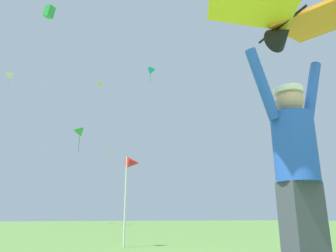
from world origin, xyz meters
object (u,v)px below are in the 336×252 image
Objects in this scene: distant_kite_yellow_low_right at (109,154)px; distant_kite_white_high_right at (10,76)px; distant_kite_green_mid_right at (49,12)px; held_stunt_kite at (285,19)px; marker_flag at (132,168)px; distant_kite_teal_high_left at (151,72)px; kite_flyer_person at (297,167)px; distant_kite_green_low_left at (80,133)px; distant_kite_yellow_overhead_distant at (100,84)px.

distant_kite_white_high_right is at bearing 170.24° from distant_kite_yellow_low_right.
distant_kite_yellow_low_right is (8.62, 9.53, -9.64)m from distant_kite_green_mid_right.
held_stunt_kite is 1.44× the size of distant_kite_green_mid_right.
marker_flag is at bearing -84.23° from distant_kite_white_high_right.
distant_kite_green_mid_right is 0.56× the size of distant_kite_teal_high_left.
kite_flyer_person is 32.81m from distant_kite_green_low_left.
distant_kite_teal_high_left is 1.14× the size of marker_flag.
distant_kite_green_mid_right is at bearing 90.79° from held_stunt_kite.
kite_flyer_person is 2.40× the size of distant_kite_yellow_overhead_distant.
distant_kite_yellow_overhead_distant is at bearing 165.72° from distant_kite_yellow_low_right.
held_stunt_kite is at bearing -94.26° from marker_flag.
distant_kite_yellow_overhead_distant reaches higher than kite_flyer_person.
distant_kite_yellow_low_right is at bearing 75.68° from kite_flyer_person.
kite_flyer_person is 0.71× the size of distant_kite_green_low_left.
marker_flag is (-4.36, -26.89, -7.67)m from distant_kite_green_low_left.
distant_kite_teal_high_left is (4.56, -4.31, 0.74)m from distant_kite_yellow_overhead_distant.
distant_kite_yellow_overhead_distant is at bearing 32.84° from distant_kite_green_low_left.
held_stunt_kite is at bearing -104.30° from distant_kite_yellow_low_right.
held_stunt_kite is 4.63m from marker_flag.
distant_kite_green_mid_right reaches higher than distant_kite_yellow_low_right.
distant_kite_green_low_left is (4.70, 31.46, 6.97)m from held_stunt_kite.
distant_kite_white_high_right is at bearing 94.47° from kite_flyer_person.
distant_kite_green_low_left is 1.34× the size of distant_kite_teal_high_left.
distant_kite_green_low_left is at bearing 59.21° from distant_kite_green_mid_right.
distant_kite_yellow_low_right is at bearing 74.13° from marker_flag.
held_stunt_kite is (-0.01, -0.06, 1.32)m from kite_flyer_person.
distant_kite_yellow_overhead_distant is 6.32m from distant_kite_teal_high_left.
distant_kite_white_high_right is 13.71m from distant_kite_yellow_low_right.
distant_kite_green_mid_right is 16.06m from distant_kite_yellow_low_right.
distant_kite_white_high_right is at bearing 157.56° from distant_kite_teal_high_left.
distant_kite_yellow_overhead_distant is (6.95, 32.85, 14.98)m from kite_flyer_person.
held_stunt_kite is 0.81× the size of distant_kite_teal_high_left.
distant_kite_white_high_right reaches higher than marker_flag.
marker_flag is at bearing -105.87° from distant_kite_yellow_low_right.
kite_flyer_person is 3.20× the size of distant_kite_yellow_low_right.
kite_flyer_person is at bearing -89.19° from distant_kite_green_mid_right.
held_stunt_kite is at bearing -96.02° from kite_flyer_person.
distant_kite_green_low_left is at bearing -22.15° from distant_kite_white_high_right.
distant_kite_white_high_right is at bearing 157.85° from distant_kite_green_low_left.
distant_kite_yellow_overhead_distant reaches higher than distant_kite_green_low_left.
kite_flyer_person is at bearing -94.23° from marker_flag.
distant_kite_yellow_overhead_distant reaches higher than distant_kite_yellow_low_right.
distant_kite_white_high_right is (-2.69, 34.39, 14.49)m from kite_flyer_person.
distant_kite_green_mid_right reaches higher than held_stunt_kite.
distant_kite_yellow_overhead_distant is 32.46m from marker_flag.
distant_kite_green_low_left is 28.30m from marker_flag.
distant_kite_white_high_right is at bearing 170.88° from distant_kite_yellow_overhead_distant.
held_stunt_kite is at bearing -101.93° from distant_kite_yellow_overhead_distant.
distant_kite_green_mid_right reaches higher than marker_flag.
distant_kite_teal_high_left reaches higher than distant_kite_yellow_overhead_distant.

